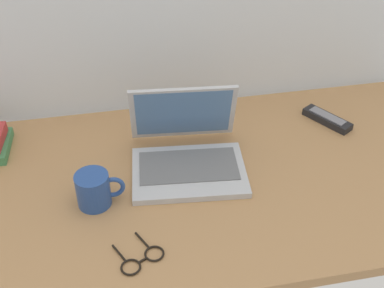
% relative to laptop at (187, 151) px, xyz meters
% --- Properties ---
extents(desk, '(1.60, 0.76, 0.03)m').
position_rel_laptop_xyz_m(desk, '(0.00, -0.07, -0.06)').
color(desk, '#A87A4C').
rests_on(desk, ground).
extents(laptop, '(0.33, 0.31, 0.21)m').
position_rel_laptop_xyz_m(laptop, '(0.00, 0.00, 0.00)').
color(laptop, '#B2B5BA').
rests_on(laptop, desk).
extents(coffee_mug, '(0.12, 0.09, 0.09)m').
position_rel_laptop_xyz_m(coffee_mug, '(-0.26, -0.11, 0.00)').
color(coffee_mug, '#26478C').
rests_on(coffee_mug, desk).
extents(remote_control_near, '(0.12, 0.16, 0.02)m').
position_rel_laptop_xyz_m(remote_control_near, '(0.47, 0.12, -0.03)').
color(remote_control_near, black).
rests_on(remote_control_near, desk).
extents(eyeglasses, '(0.13, 0.13, 0.01)m').
position_rel_laptop_xyz_m(eyeglasses, '(-0.17, -0.32, -0.04)').
color(eyeglasses, black).
rests_on(eyeglasses, desk).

